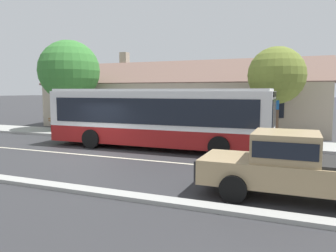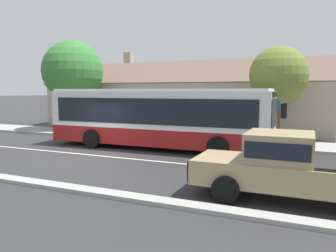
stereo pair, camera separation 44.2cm
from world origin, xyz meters
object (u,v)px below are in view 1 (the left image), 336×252
street_tree_primary (277,76)px  bench_down_street (100,128)px  bench_by_building (59,125)px  transit_bus (157,117)px  pickup_truck_tan (299,165)px  bus_stop_sign (275,118)px  street_tree_secondary (69,71)px

street_tree_primary → bench_down_street: bearing=-171.5°
bench_by_building → transit_bus: bearing=-18.5°
transit_bus → pickup_truck_tan: (6.97, -5.90, -0.73)m
transit_bus → bus_stop_sign: bearing=20.0°
street_tree_primary → bus_stop_sign: (0.14, -2.03, -2.22)m
street_tree_primary → transit_bus: bearing=-143.7°
street_tree_secondary → transit_bus: bearing=-26.2°
bench_down_street → pickup_truck_tan: bearing=-34.6°
bench_down_street → street_tree_secondary: bearing=153.1°
street_tree_primary → bus_stop_sign: 3.02m
street_tree_primary → pickup_truck_tan: bearing=-82.3°
pickup_truck_tan → bench_down_street: (-12.20, 8.41, -0.39)m
pickup_truck_tan → bus_stop_sign: (-1.22, 7.99, 0.68)m
transit_bus → street_tree_primary: (5.62, 4.12, 2.18)m
pickup_truck_tan → bench_down_street: size_ratio=3.31×
bus_stop_sign → bench_down_street: bearing=177.8°
transit_bus → street_tree_secondary: street_tree_secondary is taller
street_tree_primary → street_tree_secondary: street_tree_secondary is taller
transit_bus → bench_down_street: bearing=154.4°
transit_bus → street_tree_secondary: size_ratio=1.75×
bench_down_street → street_tree_primary: street_tree_primary is taller
street_tree_primary → bus_stop_sign: size_ratio=2.30×
street_tree_secondary → bus_stop_sign: (14.87, -2.39, -2.84)m
bench_down_street → transit_bus: bearing=-25.6°
bench_by_building → bench_down_street: bearing=-7.5°
transit_bus → bench_down_street: size_ratio=6.81×
street_tree_primary → street_tree_secondary: (-14.74, 0.36, 0.62)m
bench_down_street → street_tree_primary: size_ratio=0.31×
pickup_truck_tan → street_tree_secondary: bearing=147.2°
bench_by_building → street_tree_secondary: street_tree_secondary is taller
pickup_truck_tan → street_tree_primary: 10.53m
bench_down_street → bus_stop_sign: (10.98, -0.42, 1.07)m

